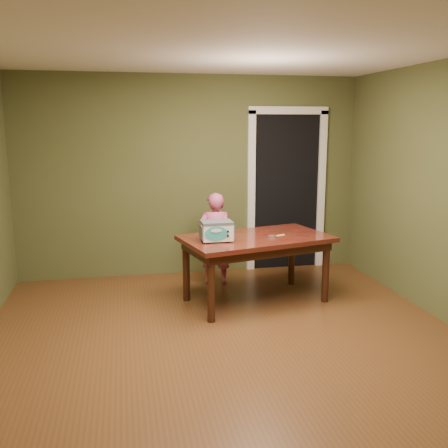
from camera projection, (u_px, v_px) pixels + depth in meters
name	position (u px, v px, depth m)	size (l,w,h in m)	color
floor	(232.00, 352.00, 4.39)	(5.00, 5.00, 0.00)	brown
room_shell	(233.00, 157.00, 4.05)	(4.52, 5.02, 2.61)	#49522C
doorway	(279.00, 190.00, 7.11)	(1.10, 0.66, 2.25)	black
dining_table	(256.00, 245.00, 5.54)	(1.77, 1.25, 0.75)	#3E130E
toy_oven	(217.00, 230.00, 5.28)	(0.35, 0.24, 0.22)	#4C4F54
baking_pan	(272.00, 236.00, 5.46)	(0.10, 0.10, 0.02)	silver
spatula	(278.00, 236.00, 5.54)	(0.18, 0.03, 0.01)	#E9E565
child	(215.00, 239.00, 6.17)	(0.42, 0.28, 1.15)	#CB5383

